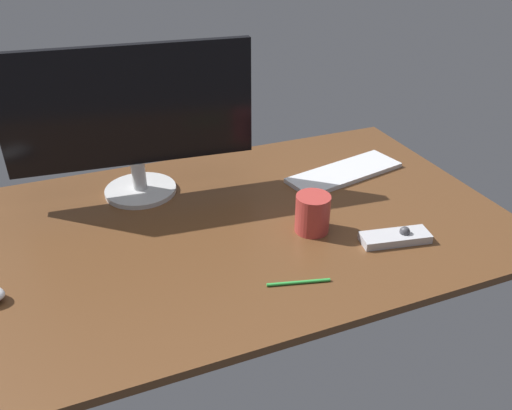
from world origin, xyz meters
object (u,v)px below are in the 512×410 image
coffee_mug (313,213)px  pen (299,282)px  keyboard (345,173)px  media_remote (396,237)px  monitor (131,117)px

coffee_mug → pen: (-12.01, -17.54, -4.44)cm
keyboard → media_remote: size_ratio=2.08×
keyboard → pen: bearing=-142.3°
keyboard → coffee_mug: bearing=-146.3°
media_remote → pen: (-28.40, -5.83, -0.77)cm
coffee_mug → pen: bearing=-124.4°
media_remote → pen: 29.01cm
pen → monitor: bearing=128.4°
media_remote → pen: size_ratio=1.27×
media_remote → coffee_mug: bearing=154.8°
coffee_mug → pen: coffee_mug is taller
keyboard → monitor: bearing=157.0°
pen → keyboard: bearing=63.7°
monitor → keyboard: monitor is taller
coffee_mug → pen: size_ratio=0.70×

